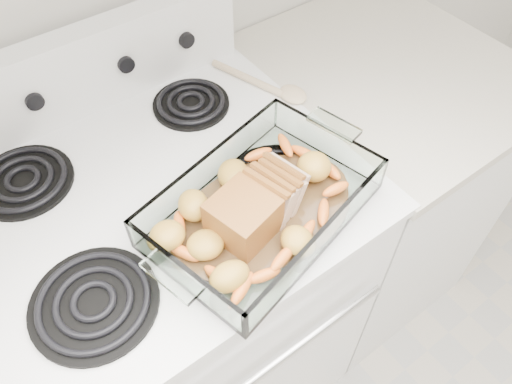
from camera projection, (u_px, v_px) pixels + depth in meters
electric_range at (179, 298)px, 1.31m from camera, size 0.78×0.70×1.12m
counter_right at (362, 187)px, 1.57m from camera, size 0.58×0.68×0.93m
baking_dish at (263, 209)px, 0.89m from camera, size 0.40×0.26×0.08m
pork_roast at (250, 207)px, 0.86m from camera, size 0.19×0.10×0.08m
roast_vegetables at (247, 192)px, 0.90m from camera, size 0.40×0.22×0.05m
wooden_spoon at (273, 87)px, 1.14m from camera, size 0.12×0.24×0.02m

